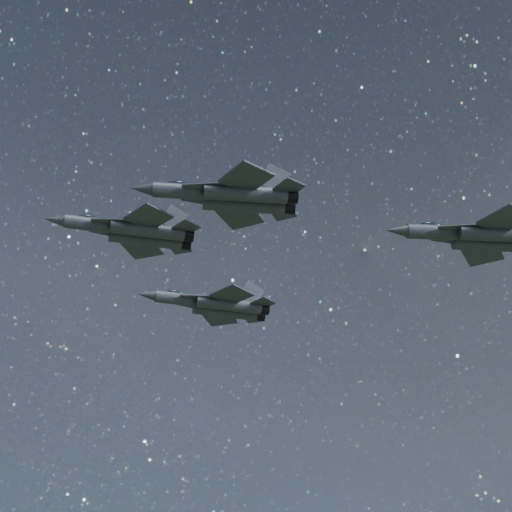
{
  "coord_description": "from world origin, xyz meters",
  "views": [
    {
      "loc": [
        -5.84,
        -78.31,
        97.62
      ],
      "look_at": [
        -0.75,
        -2.38,
        141.55
      ],
      "focal_mm": 55.0,
      "sensor_mm": 36.0,
      "label": 1
    }
  ],
  "objects": [
    {
      "name": "jet_slot",
      "position": [
        23.81,
        -6.9,
        142.4
      ],
      "size": [
        18.39,
        13.11,
        4.69
      ],
      "rotation": [
        0.0,
        0.0,
        0.01
      ],
      "color": "#30353C"
    },
    {
      "name": "jet_right",
      "position": [
        -3.93,
        -11.93,
        143.0
      ],
      "size": [
        17.74,
        12.58,
        4.51
      ],
      "rotation": [
        0.0,
        0.0,
        0.04
      ],
      "color": "#30353C"
    },
    {
      "name": "jet_lead",
      "position": [
        -14.02,
        -6.58,
        141.66
      ],
      "size": [
        16.57,
        11.46,
        4.16
      ],
      "rotation": [
        0.0,
        0.0,
        0.17
      ],
      "color": "#30353C"
    },
    {
      "name": "jet_left",
      "position": [
        -4.82,
        16.3,
        144.54
      ],
      "size": [
        18.62,
        12.8,
        4.67
      ],
      "rotation": [
        0.0,
        0.0,
        0.2
      ],
      "color": "#30353C"
    }
  ]
}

